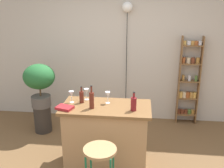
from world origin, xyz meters
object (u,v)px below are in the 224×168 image
Objects in this scene: bottle_sauce_amber at (82,97)px; cookbook at (65,108)px; wine_glass_right at (86,92)px; plant_stool at (43,119)px; wine_glass_left at (71,94)px; pendant_globe_light at (127,10)px; bar_stool at (100,161)px; wine_glass_center at (108,95)px; spice_shelf at (189,81)px; potted_plant at (39,81)px; bottle_wine_red at (92,100)px; bottle_olive_oil at (134,104)px.

cookbook is at bearing -125.73° from bottle_sauce_amber.
bottle_sauce_amber is 0.13m from wine_glass_right.
plant_stool is 1.35m from wine_glass_left.
pendant_globe_light reaches higher than bottle_sauce_amber.
wine_glass_center is at bearing 90.73° from bar_stool.
bar_stool is at bearing -121.07° from spice_shelf.
potted_plant is 1.47m from wine_glass_center.
wine_glass_left reaches higher than plant_stool.
wine_glass_center is at bearing 46.84° from bottle_wine_red.
spice_shelf reaches higher than bar_stool.
spice_shelf is 10.07× the size of wine_glass_right.
plant_stool is at bearing 149.45° from wine_glass_center.
spice_shelf reaches higher than bottle_sauce_amber.
cookbook is (-1.85, -1.67, 0.08)m from spice_shelf.
wine_glass_center is at bearing -30.55° from potted_plant.
spice_shelf is at bearing 38.76° from wine_glass_right.
potted_plant is at bearing -165.74° from spice_shelf.
bottle_wine_red reaches higher than plant_stool.
bottle_wine_red is 0.14× the size of pendant_globe_light.
wine_glass_left is 0.07× the size of pendant_globe_light.
bar_stool is at bearing -63.70° from bottle_sauce_amber.
cookbook is at bearing -98.22° from wine_glass_left.
potted_plant is (-1.28, 1.52, 0.44)m from bar_stool.
wine_glass_center is at bearing 3.77° from bottle_sauce_amber.
spice_shelf is 3.44× the size of plant_stool.
bar_stool is 2.65× the size of bottle_olive_oil.
pendant_globe_light is at bearing 83.57° from wine_glass_center.
wine_glass_center is 0.60m from cookbook.
bottle_olive_oil is 0.11× the size of pendant_globe_light.
wine_glass_center is (1.27, -0.75, 0.07)m from potted_plant.
wine_glass_right is 1.78m from pendant_globe_light.
spice_shelf is 10.07× the size of wine_glass_center.
wine_glass_center is 1.79m from pendant_globe_light.
bottle_olive_oil is (-0.96, -1.61, 0.16)m from spice_shelf.
wine_glass_right is at bearing 155.89° from bottle_olive_oil.
bottle_wine_red is 1.90× the size of wine_glass_center.
spice_shelf is 2.19× the size of potted_plant.
bottle_sauce_amber is 0.75× the size of bottle_wine_red.
plant_stool is 2.29× the size of cookbook.
bottle_sauce_amber is at bearing 165.54° from bottle_olive_oil.
wine_glass_right is at bearing 69.40° from bottle_sauce_amber.
pendant_globe_light reaches higher than bottle_olive_oil.
bottle_olive_oil reaches higher than wine_glass_right.
bar_stool is 2.84× the size of bottle_sauce_amber.
cookbook is at bearing -176.56° from bottle_olive_oil.
bottle_sauce_amber is 0.14m from wine_glass_left.
potted_plant reaches higher than wine_glass_left.
wine_glass_right is (-0.13, 0.29, -0.00)m from bottle_wine_red.
wine_glass_right is 0.78× the size of cookbook.
wine_glass_right is 0.43m from cookbook.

